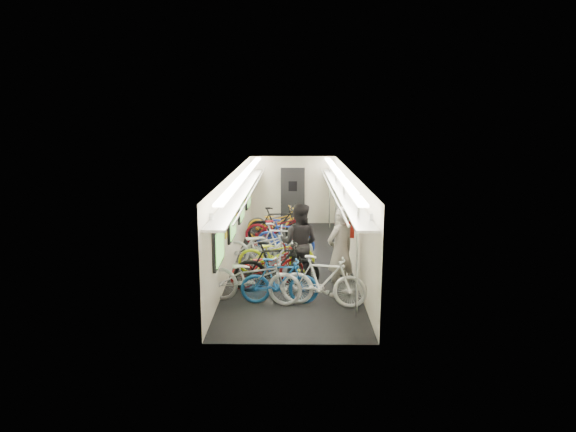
{
  "coord_description": "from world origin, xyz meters",
  "views": [
    {
      "loc": [
        0.06,
        -13.09,
        3.8
      ],
      "look_at": [
        -0.11,
        0.43,
        1.15
      ],
      "focal_mm": 32.0,
      "sensor_mm": 36.0,
      "label": 1
    }
  ],
  "objects_px": {
    "passenger_near": "(340,252)",
    "passenger_mid": "(299,243)",
    "bicycle_0": "(253,277)",
    "bicycle_1": "(280,281)",
    "backpack": "(348,229)"
  },
  "relations": [
    {
      "from": "passenger_mid",
      "to": "backpack",
      "type": "bearing_deg",
      "value": -168.53
    },
    {
      "from": "passenger_mid",
      "to": "passenger_near",
      "type": "bearing_deg",
      "value": 150.06
    },
    {
      "from": "bicycle_1",
      "to": "backpack",
      "type": "relative_size",
      "value": 4.23
    },
    {
      "from": "bicycle_0",
      "to": "bicycle_1",
      "type": "bearing_deg",
      "value": -83.42
    },
    {
      "from": "bicycle_0",
      "to": "backpack",
      "type": "xyz_separation_m",
      "value": [
        2.07,
        1.25,
        0.74
      ]
    },
    {
      "from": "bicycle_0",
      "to": "passenger_near",
      "type": "distance_m",
      "value": 1.93
    },
    {
      "from": "bicycle_1",
      "to": "passenger_near",
      "type": "distance_m",
      "value": 1.47
    },
    {
      "from": "bicycle_0",
      "to": "passenger_mid",
      "type": "relative_size",
      "value": 1.1
    },
    {
      "from": "passenger_near",
      "to": "passenger_mid",
      "type": "relative_size",
      "value": 1.04
    },
    {
      "from": "bicycle_0",
      "to": "bicycle_1",
      "type": "xyz_separation_m",
      "value": [
        0.55,
        -0.07,
        -0.06
      ]
    },
    {
      "from": "passenger_near",
      "to": "backpack",
      "type": "xyz_separation_m",
      "value": [
        0.24,
        0.79,
        0.31
      ]
    },
    {
      "from": "passenger_near",
      "to": "passenger_mid",
      "type": "bearing_deg",
      "value": -82.87
    },
    {
      "from": "passenger_near",
      "to": "passenger_mid",
      "type": "xyz_separation_m",
      "value": [
        -0.87,
        0.84,
        -0.04
      ]
    },
    {
      "from": "bicycle_1",
      "to": "passenger_near",
      "type": "height_order",
      "value": "passenger_near"
    },
    {
      "from": "backpack",
      "to": "passenger_near",
      "type": "bearing_deg",
      "value": -104.02
    }
  ]
}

